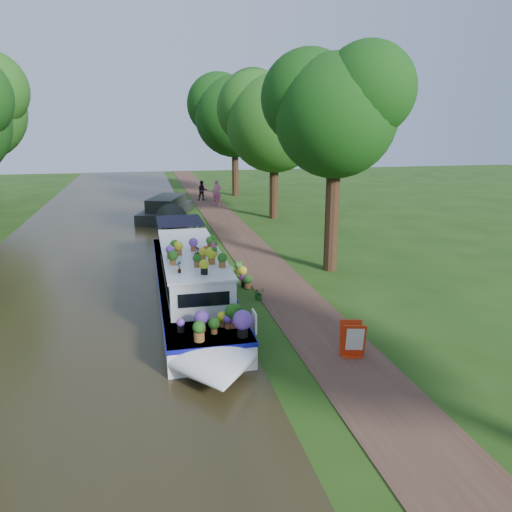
# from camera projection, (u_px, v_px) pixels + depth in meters

# --- Properties ---
(ground) EXTENTS (100.00, 100.00, 0.00)m
(ground) POSITION_uv_depth(u_px,v_px,m) (258.00, 300.00, 17.37)
(ground) COLOR #1C3D0F
(ground) RESTS_ON ground
(canal_water) EXTENTS (10.00, 100.00, 0.02)m
(canal_water) POSITION_uv_depth(u_px,v_px,m) (77.00, 314.00, 16.09)
(canal_water) COLOR black
(canal_water) RESTS_ON ground
(towpath) EXTENTS (2.20, 100.00, 0.03)m
(towpath) POSITION_uv_depth(u_px,v_px,m) (291.00, 297.00, 17.62)
(towpath) COLOR #482E21
(towpath) RESTS_ON ground
(plant_boat) EXTENTS (2.29, 13.52, 2.24)m
(plant_boat) POSITION_uv_depth(u_px,v_px,m) (192.00, 280.00, 16.82)
(plant_boat) COLOR silver
(plant_boat) RESTS_ON canal_water
(tree_near_overhang) EXTENTS (5.52, 5.28, 8.99)m
(tree_near_overhang) POSITION_uv_depth(u_px,v_px,m) (335.00, 106.00, 19.37)
(tree_near_overhang) COLOR black
(tree_near_overhang) RESTS_ON ground
(tree_near_mid) EXTENTS (6.90, 6.60, 9.40)m
(tree_near_mid) POSITION_uv_depth(u_px,v_px,m) (274.00, 116.00, 30.89)
(tree_near_mid) COLOR black
(tree_near_mid) RESTS_ON ground
(tree_near_far) EXTENTS (7.59, 7.26, 10.30)m
(tree_near_far) POSITION_uv_depth(u_px,v_px,m) (234.00, 110.00, 41.00)
(tree_near_far) COLOR black
(tree_near_far) RESTS_ON ground
(second_boat) EXTENTS (4.07, 7.83, 1.43)m
(second_boat) POSITION_uv_depth(u_px,v_px,m) (167.00, 210.00, 32.15)
(second_boat) COLOR black
(second_boat) RESTS_ON canal_water
(sandwich_board) EXTENTS (0.62, 0.59, 0.93)m
(sandwich_board) POSITION_uv_depth(u_px,v_px,m) (353.00, 341.00, 13.06)
(sandwich_board) COLOR red
(sandwich_board) RESTS_ON towpath
(pedestrian_pink) EXTENTS (0.81, 0.66, 1.90)m
(pedestrian_pink) POSITION_uv_depth(u_px,v_px,m) (217.00, 192.00, 37.21)
(pedestrian_pink) COLOR #D45797
(pedestrian_pink) RESTS_ON towpath
(pedestrian_dark) EXTENTS (0.78, 0.62, 1.57)m
(pedestrian_dark) POSITION_uv_depth(u_px,v_px,m) (202.00, 191.00, 39.57)
(pedestrian_dark) COLOR black
(pedestrian_dark) RESTS_ON towpath
(verge_plant) EXTENTS (0.49, 0.46, 0.44)m
(verge_plant) POSITION_uv_depth(u_px,v_px,m) (259.00, 293.00, 17.41)
(verge_plant) COLOR #1D621F
(verge_plant) RESTS_ON ground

